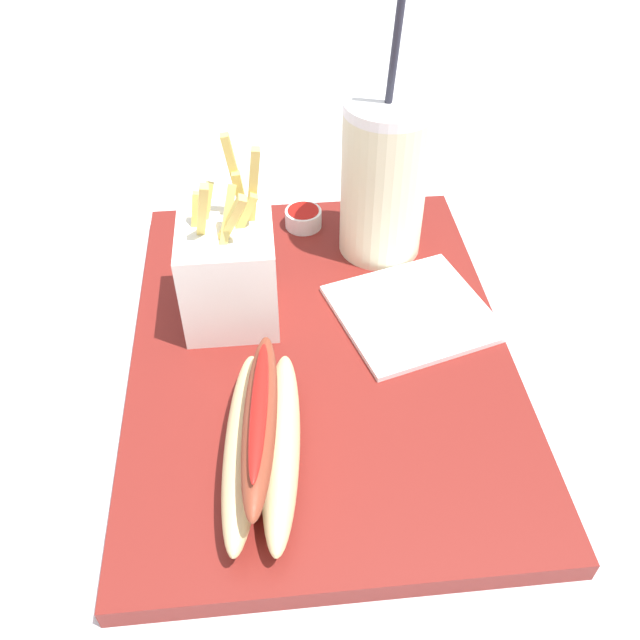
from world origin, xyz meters
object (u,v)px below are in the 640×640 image
Objects in this scene: soda_cup at (384,179)px; hot_dog_1 at (262,439)px; napkin_stack at (413,312)px; fries_basket at (229,271)px; ketchup_cup_1 at (305,217)px.

soda_cup is 0.29m from hot_dog_1.
soda_cup reaches higher than napkin_stack.
soda_cup is 0.18m from fries_basket.
fries_basket reaches higher than ketchup_cup_1.
ketchup_cup_1 is (-0.30, 0.06, -0.02)m from hot_dog_1.
hot_dog_1 is 0.21m from napkin_stack.
ketchup_cup_1 is at bearing 169.45° from hot_dog_1.
soda_cup reaches higher than fries_basket.
hot_dog_1 is (0.26, -0.13, -0.05)m from soda_cup.
napkin_stack is (0.02, 0.17, -0.05)m from fries_basket.
soda_cup reaches higher than hot_dog_1.
soda_cup is 1.92× the size of napkin_stack.
soda_cup is 0.11m from ketchup_cup_1.
hot_dog_1 is at bearing -10.55° from ketchup_cup_1.
soda_cup is at bearing 58.96° from ketchup_cup_1.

